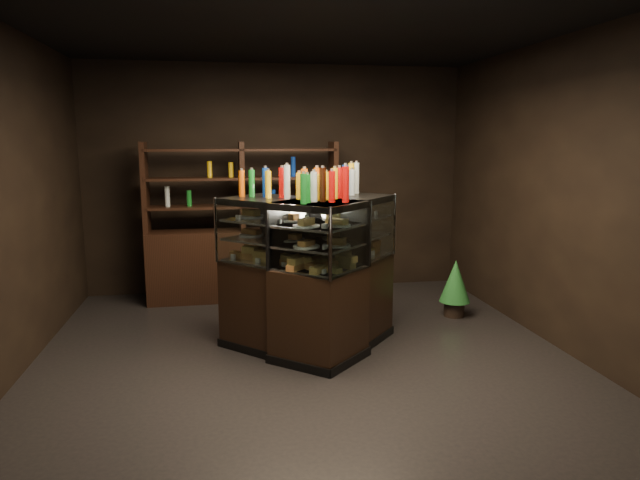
# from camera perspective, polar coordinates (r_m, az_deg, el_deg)

# --- Properties ---
(ground) EXTENTS (5.00, 5.00, 0.00)m
(ground) POSITION_cam_1_polar(r_m,az_deg,el_deg) (5.57, -1.64, -11.32)
(ground) COLOR black
(ground) RESTS_ON ground
(room_shell) EXTENTS (5.02, 5.02, 3.01)m
(room_shell) POSITION_cam_1_polar(r_m,az_deg,el_deg) (5.19, -1.74, 9.07)
(room_shell) COLOR black
(room_shell) RESTS_ON ground
(display_case) EXTENTS (1.84, 1.48, 1.49)m
(display_case) POSITION_cam_1_polar(r_m,az_deg,el_deg) (5.54, -0.65, -6.02)
(display_case) COLOR black
(display_case) RESTS_ON ground
(food_display) EXTENTS (1.41, 1.04, 0.46)m
(food_display) POSITION_cam_1_polar(r_m,az_deg,el_deg) (5.40, -0.65, -0.06)
(food_display) COLOR #D1824B
(food_display) RESTS_ON display_case
(bottles_top) EXTENTS (1.23, 0.90, 0.30)m
(bottles_top) POSITION_cam_1_polar(r_m,az_deg,el_deg) (5.34, -0.68, 5.65)
(bottles_top) COLOR yellow
(bottles_top) RESTS_ON display_case
(potted_conifer) EXTENTS (0.35, 0.35, 0.75)m
(potted_conifer) POSITION_cam_1_polar(r_m,az_deg,el_deg) (6.76, 13.38, -3.92)
(potted_conifer) COLOR black
(potted_conifer) RESTS_ON ground
(back_shelving) EXTENTS (2.40, 0.46, 2.00)m
(back_shelving) POSITION_cam_1_polar(r_m,az_deg,el_deg) (7.33, -7.66, -1.23)
(back_shelving) COLOR black
(back_shelving) RESTS_ON ground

